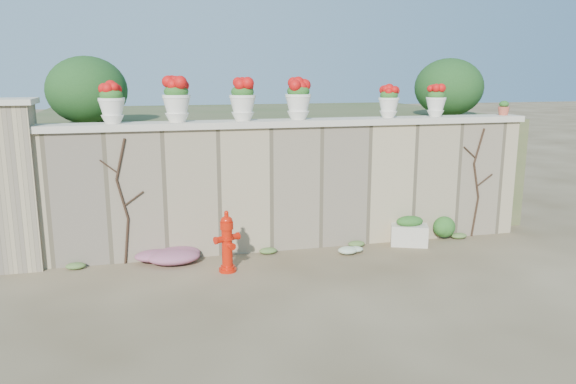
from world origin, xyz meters
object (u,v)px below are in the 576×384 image
object	(u,v)px
fire_hydrant	(227,241)
urn_pot_0	(112,103)
planter_box	(409,232)
terracotta_pot	(504,109)

from	to	relation	value
fire_hydrant	urn_pot_0	world-z (taller)	urn_pot_0
fire_hydrant	urn_pot_0	xyz separation A→B (m)	(-1.52, 0.94, 1.94)
urn_pot_0	fire_hydrant	bearing A→B (deg)	-31.78
planter_box	terracotta_pot	xyz separation A→B (m)	(1.91, 0.42, 1.98)
fire_hydrant	terracotta_pot	distance (m)	5.42
fire_hydrant	planter_box	xyz separation A→B (m)	(3.13, 0.52, -0.22)
terracotta_pot	fire_hydrant	bearing A→B (deg)	-169.44
planter_box	terracotta_pot	distance (m)	2.78
planter_box	fire_hydrant	bearing A→B (deg)	-148.18
urn_pot_0	terracotta_pot	xyz separation A→B (m)	(6.56, 0.00, -0.19)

